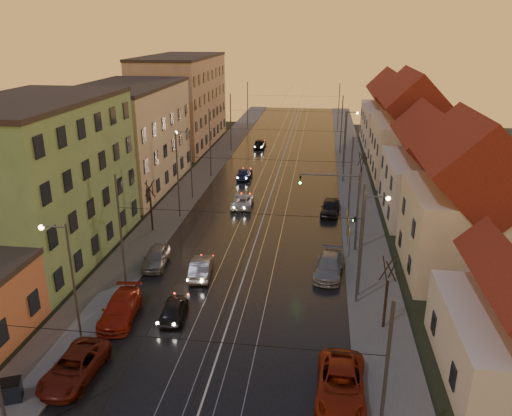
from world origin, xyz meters
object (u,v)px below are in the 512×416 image
at_px(street_lamp_2, 188,158).
at_px(driving_car_2, 242,201).
at_px(street_lamp_0, 67,272).
at_px(driving_car_1, 201,267).
at_px(parked_right_2, 330,207).
at_px(street_lamp_3, 347,133).
at_px(driving_car_3, 244,173).
at_px(parked_left_2, 120,309).
at_px(street_lamp_1, 367,236).
at_px(parked_right_1, 329,266).
at_px(traffic_light_mast, 346,202).
at_px(parked_left_1, 74,367).
at_px(dumpster, 9,392).
at_px(driving_car_0, 174,309).
at_px(parked_left_3, 156,257).
at_px(driving_car_4, 260,144).
at_px(parked_right_0, 341,384).

xyz_separation_m(street_lamp_2, driving_car_2, (6.42, -1.76, -4.23)).
bearing_deg(street_lamp_0, driving_car_2, 76.26).
relative_size(driving_car_1, parked_right_2, 0.98).
bearing_deg(street_lamp_3, driving_car_3, -152.26).
xyz_separation_m(driving_car_1, parked_left_2, (-3.97, -6.84, 0.03)).
xyz_separation_m(street_lamp_1, driving_car_3, (-13.24, 29.04, -4.23)).
distance_m(street_lamp_1, street_lamp_2, 27.05).
bearing_deg(parked_right_1, street_lamp_2, 139.53).
distance_m(traffic_light_mast, parked_left_1, 25.08).
bearing_deg(driving_car_3, street_lamp_3, -154.62).
distance_m(driving_car_3, dumpster, 43.06).
xyz_separation_m(parked_left_2, dumpster, (-2.67, -8.47, -0.05)).
distance_m(driving_car_1, parked_right_2, 18.47).
height_order(driving_car_0, driving_car_1, driving_car_1).
height_order(parked_left_1, parked_left_3, parked_left_3).
relative_size(traffic_light_mast, parked_left_3, 1.64).
xyz_separation_m(driving_car_3, parked_left_1, (-3.45, -40.31, 0.06)).
distance_m(driving_car_4, parked_left_2, 51.70).
height_order(street_lamp_1, driving_car_0, street_lamp_1).
relative_size(parked_left_3, parked_right_1, 0.85).
relative_size(street_lamp_0, parked_right_1, 1.56).
xyz_separation_m(driving_car_1, parked_right_0, (10.62, -12.50, 0.05)).
height_order(street_lamp_3, parked_right_1, street_lamp_3).
xyz_separation_m(traffic_light_mast, driving_car_2, (-10.68, 10.24, -3.94)).
xyz_separation_m(traffic_light_mast, parked_left_2, (-15.34, -13.14, -3.85)).
distance_m(street_lamp_1, parked_left_3, 17.38).
relative_size(street_lamp_1, parked_right_2, 1.77).
height_order(driving_car_1, parked_right_2, parked_right_2).
height_order(street_lamp_1, street_lamp_2, same).
relative_size(parked_right_0, parked_right_2, 1.23).
bearing_deg(driving_car_2, parked_left_1, 78.44).
bearing_deg(parked_right_2, street_lamp_3, 88.56).
distance_m(parked_right_0, dumpster, 17.49).
height_order(driving_car_0, parked_right_1, parked_right_1).
xyz_separation_m(parked_right_1, parked_right_2, (0.20, 13.85, 0.03)).
bearing_deg(driving_car_2, driving_car_0, 85.03).
distance_m(street_lamp_1, driving_car_1, 13.27).
height_order(street_lamp_3, traffic_light_mast, street_lamp_3).
distance_m(street_lamp_1, parked_left_1, 20.56).
height_order(street_lamp_0, traffic_light_mast, street_lamp_0).
bearing_deg(driving_car_1, parked_left_3, -23.32).
bearing_deg(driving_car_0, dumpster, 50.06).
xyz_separation_m(parked_left_1, parked_right_0, (14.82, 0.46, 0.06)).
bearing_deg(parked_left_3, parked_right_0, -48.21).
xyz_separation_m(street_lamp_1, street_lamp_3, (0.00, 36.00, 0.00)).
relative_size(driving_car_1, parked_left_2, 0.85).
height_order(driving_car_0, parked_right_0, parked_right_0).
distance_m(street_lamp_1, driving_car_0, 14.31).
xyz_separation_m(driving_car_1, driving_car_4, (-0.90, 44.77, 0.02)).
xyz_separation_m(parked_left_3, parked_right_0, (14.76, -13.76, 0.03)).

